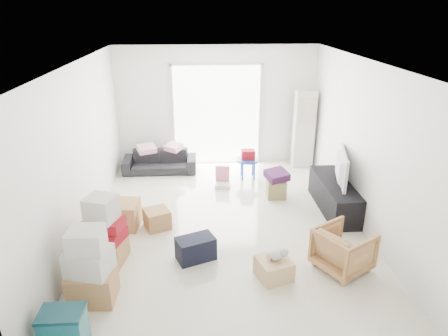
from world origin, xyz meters
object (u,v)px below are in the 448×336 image
tv_console (334,196)px  sofa (160,158)px  wood_crate (274,268)px  ottoman (276,188)px  television (336,179)px  storage_bins (64,332)px  armchair (344,248)px  kids_table (248,158)px  ac_tower (304,129)px

tv_console → sofa: sofa is taller
tv_console → wood_crate: size_ratio=3.81×
sofa → ottoman: 2.77m
television → storage_bins: size_ratio=1.86×
armchair → storage_bins: (-3.45, -1.24, -0.08)m
tv_console → kids_table: size_ratio=2.57×
ottoman → television: bearing=-31.4°
tv_console → armchair: (-0.45, -1.76, 0.07)m
ac_tower → ottoman: bearing=-119.3°
tv_console → television: television is taller
tv_console → television: 0.34m
television → armchair: bearing=179.8°
ac_tower → tv_console: 2.26m
armchair → tv_console: bearing=-45.0°
ac_tower → armchair: bearing=-95.8°
kids_table → wood_crate: kids_table is taller
tv_console → storage_bins: bearing=-142.4°
storage_bins → wood_crate: storage_bins is taller
kids_table → armchair: bearing=-74.2°
sofa → armchair: (2.86, -3.79, 0.03)m
sofa → tv_console: bearing=-30.6°
sofa → storage_bins: (-0.59, -5.04, -0.05)m
tv_console → armchair: bearing=-104.3°
ac_tower → wood_crate: size_ratio=4.09×
television → storage_bins: (-3.90, -3.00, -0.34)m
tv_console → ottoman: (-0.95, 0.58, -0.09)m
tv_console → armchair: size_ratio=2.37×
sofa → ac_tower: bearing=3.6°
tv_console → ac_tower: bearing=91.3°
ac_tower → television: (0.05, -2.18, -0.27)m
television → storage_bins: bearing=141.7°
ac_tower → armchair: size_ratio=2.54×
television → storage_bins: television is taller
television → sofa: 3.89m
armchair → kids_table: 3.44m
ac_tower → sofa: bearing=-177.4°
ac_tower → tv_console: ac_tower is taller
kids_table → sofa: bearing=165.8°
ac_tower → storage_bins: ac_tower is taller
ac_tower → television: ac_tower is taller
sofa → armchair: 4.75m
storage_bins → television: bearing=37.6°
television → kids_table: bearing=56.0°
armchair → storage_bins: bearing=79.1°
ac_tower → armchair: ac_tower is taller
ac_tower → kids_table: size_ratio=2.76×
ottoman → kids_table: kids_table is taller
television → wood_crate: 2.43m
ac_tower → storage_bins: bearing=-126.6°
wood_crate → ac_tower: bearing=71.1°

